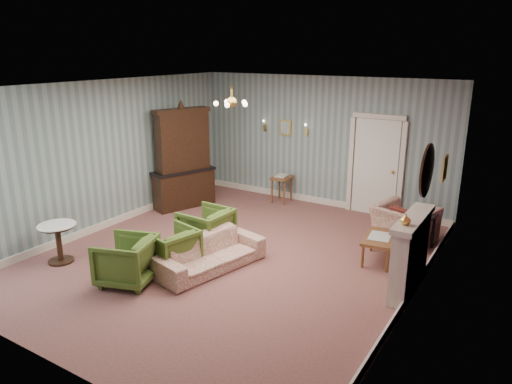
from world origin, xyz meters
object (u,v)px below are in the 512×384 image
Objects in this scene: olive_chair_c at (206,226)px; side_table_black at (420,232)px; coffee_table at (379,249)px; fireplace at (410,254)px; olive_chair_a at (126,258)px; dresser at (183,156)px; sofa_chintz at (210,248)px; wingback_chair at (405,218)px; olive_chair_b at (171,247)px; pedestal_table at (59,243)px.

side_table_black is at bearing 123.02° from olive_chair_c.
fireplace is at bearing -47.62° from coffee_table.
dresser reaches higher than olive_chair_a.
dresser is 5.22m from side_table_black.
dresser reaches higher than sofa_chintz.
wingback_chair is at bearing 84.53° from coffee_table.
olive_chair_b is (0.24, 0.74, -0.02)m from olive_chair_a.
wingback_chair is at bearing 122.83° from olive_chair_a.
wingback_chair is 0.45m from side_table_black.
olive_chair_a reaches higher than pedestal_table.
olive_chair_c is 0.44× the size of sofa_chintz.
pedestal_table is at bearing 56.37° from wingback_chair.
pedestal_table is (-4.55, -2.86, 0.11)m from coffee_table.
wingback_chair is 0.74× the size of fireplace.
olive_chair_a is 3.79m from dresser.
side_table_black is 0.96× the size of pedestal_table.
sofa_chintz is 2.76× the size of pedestal_table.
coffee_table is (-0.68, 0.75, -0.36)m from fireplace.
pedestal_table is at bearing -157.97° from fireplace.
side_table_black is (-0.23, 1.63, -0.26)m from fireplace.
wingback_chair is (3.14, 3.92, 0.05)m from olive_chair_a.
side_table_black reaches higher than coffee_table.
side_table_black is at bearing 24.34° from dresser.
wingback_chair is 1.53× the size of pedestal_table.
olive_chair_b is 1.17× the size of side_table_black.
olive_chair_a is 1.32m from sofa_chintz.
dresser is at bearing 92.35° from pedestal_table.
sofa_chintz is at bearing -136.05° from side_table_black.
olive_chair_b is 3.71m from fireplace.
olive_chair_a is 1.72m from olive_chair_c.
sofa_chintz is (0.57, -0.64, -0.04)m from olive_chair_c.
pedestal_table is at bearing -67.17° from dresser.
pedestal_table is (-2.30, -1.14, -0.03)m from sofa_chintz.
coffee_table is (2.82, 1.08, -0.18)m from olive_chair_c.
coffee_table is at bearing 132.38° from fireplace.
wingback_chair reaches higher than coffee_table.
pedestal_table is (-5.00, -3.74, 0.01)m from side_table_black.
olive_chair_a is 1.25× the size of side_table_black.
wingback_chair is 6.14m from pedestal_table.
wingback_chair is at bearing 129.16° from olive_chair_c.
olive_chair_c reaches higher than side_table_black.
side_table_black is at bearing 62.77° from coffee_table.
olive_chair_b is 0.32× the size of dresser.
olive_chair_b is 0.41× the size of sofa_chintz.
fireplace reaches higher than olive_chair_a.
olive_chair_b is at bearing -159.40° from fireplace.
fireplace reaches higher than coffee_table.
wingback_chair is at bearing -25.98° from sofa_chintz.
fireplace is (0.57, -1.88, 0.13)m from wingback_chair.
side_table_black is (0.45, 0.88, 0.10)m from coffee_table.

